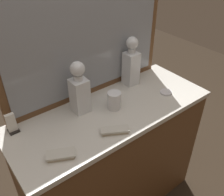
{
  "coord_description": "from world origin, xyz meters",
  "views": [
    {
      "loc": [
        -0.69,
        -0.89,
        1.74
      ],
      "look_at": [
        0.0,
        0.0,
        0.95
      ],
      "focal_mm": 40.05,
      "sensor_mm": 36.0,
      "label": 1
    }
  ],
  "objects": [
    {
      "name": "dresser_mirror",
      "position": [
        0.0,
        0.22,
        1.25
      ],
      "size": [
        1.05,
        0.03,
        0.77
      ],
      "color": "brown",
      "rests_on": "dresser"
    },
    {
      "name": "crystal_tumbler_far_right",
      "position": [
        0.02,
        0.01,
        0.92
      ],
      "size": [
        0.08,
        0.08,
        0.1
      ],
      "color": "white",
      "rests_on": "dresser"
    },
    {
      "name": "silver_brush_rear",
      "position": [
        -0.4,
        -0.14,
        0.88
      ],
      "size": [
        0.14,
        0.11,
        0.02
      ],
      "color": "#B7A88C",
      "rests_on": "dresser"
    },
    {
      "name": "napkin_holder",
      "position": [
        -0.51,
        0.16,
        0.92
      ],
      "size": [
        0.05,
        0.05,
        0.11
      ],
      "color": "black",
      "rests_on": "dresser"
    },
    {
      "name": "crystal_decanter_far_left",
      "position": [
        0.27,
        0.15,
        1.0
      ],
      "size": [
        0.08,
        0.08,
        0.32
      ],
      "color": "white",
      "rests_on": "dresser"
    },
    {
      "name": "silver_brush_front",
      "position": [
        -0.1,
        -0.16,
        0.88
      ],
      "size": [
        0.15,
        0.12,
        0.02
      ],
      "color": "#B7A88C",
      "rests_on": "dresser"
    },
    {
      "name": "porcelain_dish",
      "position": [
        0.37,
        -0.07,
        0.88
      ],
      "size": [
        0.07,
        0.07,
        0.01
      ],
      "color": "silver",
      "rests_on": "dresser"
    },
    {
      "name": "crystal_decanter_far_right",
      "position": [
        -0.14,
        0.1,
        0.99
      ],
      "size": [
        0.09,
        0.09,
        0.3
      ],
      "color": "white",
      "rests_on": "dresser"
    },
    {
      "name": "dresser",
      "position": [
        0.0,
        0.0,
        0.44
      ],
      "size": [
        1.2,
        0.48,
        0.87
      ],
      "color": "brown",
      "rests_on": "ground_plane"
    }
  ]
}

